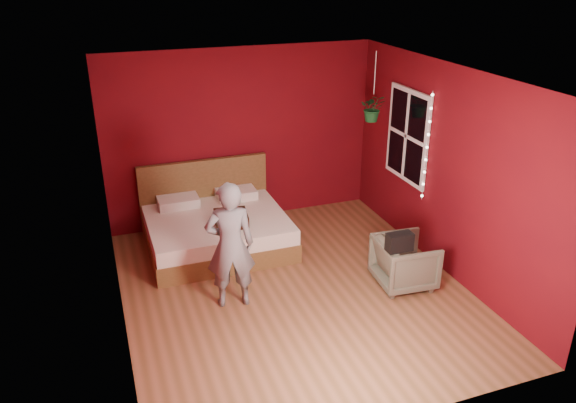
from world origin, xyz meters
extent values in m
plane|color=brown|center=(0.00, 0.00, 0.00)|extent=(4.50, 4.50, 0.00)
cube|color=#620A10|center=(0.00, 2.26, 1.30)|extent=(4.00, 0.02, 2.60)
cube|color=#620A10|center=(0.00, -2.26, 1.30)|extent=(4.00, 0.02, 2.60)
cube|color=#620A10|center=(-2.01, 0.00, 1.30)|extent=(0.02, 4.50, 2.60)
cube|color=#620A10|center=(2.01, 0.00, 1.30)|extent=(0.02, 4.50, 2.60)
cube|color=white|center=(0.00, 0.00, 2.61)|extent=(4.00, 4.50, 0.02)
cube|color=white|center=(1.97, 0.90, 1.50)|extent=(0.04, 0.97, 1.27)
cube|color=black|center=(1.96, 0.90, 1.50)|extent=(0.02, 0.85, 1.15)
cube|color=white|center=(1.95, 0.90, 1.50)|extent=(0.03, 0.05, 1.15)
cube|color=white|center=(1.95, 0.90, 1.50)|extent=(0.03, 0.85, 0.05)
cylinder|color=silver|center=(1.94, 0.38, 1.50)|extent=(0.01, 0.01, 1.45)
sphere|color=#FFF2CC|center=(1.94, 0.38, 0.83)|extent=(0.04, 0.04, 0.04)
sphere|color=#FFF2CC|center=(1.94, 0.38, 0.99)|extent=(0.04, 0.04, 0.04)
sphere|color=#FFF2CC|center=(1.94, 0.38, 1.16)|extent=(0.04, 0.04, 0.04)
sphere|color=#FFF2CC|center=(1.94, 0.38, 1.33)|extent=(0.04, 0.04, 0.04)
sphere|color=#FFF2CC|center=(1.94, 0.38, 1.50)|extent=(0.04, 0.04, 0.04)
sphere|color=#FFF2CC|center=(1.94, 0.38, 1.67)|extent=(0.04, 0.04, 0.04)
sphere|color=#FFF2CC|center=(1.94, 0.38, 1.84)|extent=(0.04, 0.04, 0.04)
sphere|color=#FFF2CC|center=(1.94, 0.38, 2.01)|extent=(0.04, 0.04, 0.04)
sphere|color=#FFF2CC|center=(1.94, 0.38, 2.17)|extent=(0.04, 0.04, 0.04)
cube|color=brown|center=(-0.62, 1.40, 0.13)|extent=(1.89, 1.61, 0.26)
cube|color=white|center=(-0.62, 1.40, 0.37)|extent=(1.85, 1.57, 0.21)
cube|color=brown|center=(-0.62, 2.16, 0.52)|extent=(1.89, 0.08, 1.04)
cube|color=silver|center=(-1.04, 1.94, 0.54)|extent=(0.57, 0.36, 0.13)
cube|color=silver|center=(-0.19, 1.94, 0.54)|extent=(0.57, 0.36, 0.13)
imported|color=slate|center=(-0.77, 0.00, 0.76)|extent=(0.60, 0.44, 1.52)
imported|color=#666651|center=(1.32, -0.32, 0.31)|extent=(0.73, 0.71, 0.62)
cube|color=black|center=(1.09, -0.51, 0.73)|extent=(0.30, 0.16, 0.22)
cube|color=black|center=(-0.48, 1.12, 0.55)|extent=(0.48, 0.48, 0.15)
cylinder|color=silver|center=(1.59, 1.23, 2.31)|extent=(0.01, 0.01, 0.58)
imported|color=#185525|center=(1.59, 1.23, 1.84)|extent=(0.43, 0.40, 0.37)
camera|label=1|loc=(-2.05, -5.45, 3.74)|focal=35.00mm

